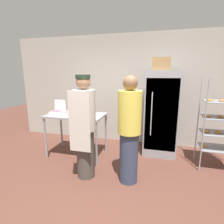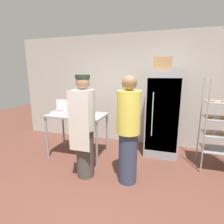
{
  "view_description": "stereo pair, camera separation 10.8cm",
  "coord_description": "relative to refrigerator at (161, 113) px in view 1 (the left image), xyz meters",
  "views": [
    {
      "loc": [
        0.62,
        -2.18,
        1.75
      ],
      "look_at": [
        -0.16,
        0.74,
        1.09
      ],
      "focal_mm": 28.0,
      "sensor_mm": 36.0,
      "label": 1
    },
    {
      "loc": [
        0.72,
        -2.15,
        1.75
      ],
      "look_at": [
        -0.16,
        0.74,
        1.09
      ],
      "focal_mm": 28.0,
      "sensor_mm": 36.0,
      "label": 2
    }
  ],
  "objects": [
    {
      "name": "ground_plane",
      "position": [
        -0.7,
        -1.68,
        -0.91
      ],
      "size": [
        14.0,
        14.0,
        0.0
      ],
      "primitive_type": "plane",
      "color": "brown"
    },
    {
      "name": "person_baker",
      "position": [
        -1.22,
        -1.32,
        -0.0
      ],
      "size": [
        0.37,
        0.39,
        1.74
      ],
      "color": "#47423D",
      "rests_on": "ground_plane"
    },
    {
      "name": "donut_box",
      "position": [
        -2.13,
        -0.66,
        0.06
      ],
      "size": [
        0.27,
        0.24,
        0.29
      ],
      "color": "white",
      "rests_on": "prep_counter"
    },
    {
      "name": "cardboard_storage_box",
      "position": [
        -0.05,
        -0.09,
        1.03
      ],
      "size": [
        0.36,
        0.34,
        0.26
      ],
      "color": "#937047",
      "rests_on": "refrigerator"
    },
    {
      "name": "blender_pitcher",
      "position": [
        -1.84,
        -0.46,
        0.14
      ],
      "size": [
        0.12,
        0.12,
        0.3
      ],
      "color": "black",
      "rests_on": "prep_counter"
    },
    {
      "name": "person_customer",
      "position": [
        -0.49,
        -1.27,
        -0.03
      ],
      "size": [
        0.37,
        0.37,
        1.73
      ],
      "color": "#333D56",
      "rests_on": "ground_plane"
    },
    {
      "name": "baking_rack",
      "position": [
        1.03,
        -0.39,
        -0.08
      ],
      "size": [
        0.63,
        0.52,
        1.68
      ],
      "color": "#93969B",
      "rests_on": "ground_plane"
    },
    {
      "name": "back_wall",
      "position": [
        -0.7,
        0.54,
        0.44
      ],
      "size": [
        6.4,
        0.12,
        2.7
      ],
      "primitive_type": "cube",
      "color": "#ADA89E",
      "rests_on": "ground_plane"
    },
    {
      "name": "refrigerator",
      "position": [
        0.0,
        0.0,
        0.0
      ],
      "size": [
        0.69,
        0.72,
        1.82
      ],
      "color": "gray",
      "rests_on": "ground_plane"
    },
    {
      "name": "prep_counter",
      "position": [
        -1.72,
        -0.62,
        -0.09
      ],
      "size": [
        1.2,
        0.7,
        0.92
      ],
      "color": "gray",
      "rests_on": "ground_plane"
    }
  ]
}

